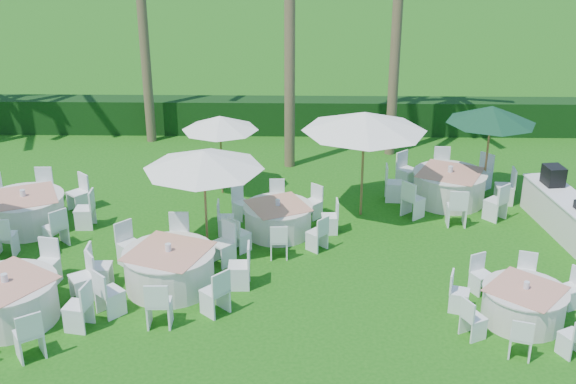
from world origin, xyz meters
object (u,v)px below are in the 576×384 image
banquet_table_b (170,268)px  banquet_table_e (278,218)px  umbrella_c (220,123)px  banquet_table_c (524,304)px  umbrella_b (203,160)px  umbrella_green (492,114)px  umbrella_d (365,121)px  banquet_table_d (25,211)px  buffet_table (571,218)px  banquet_table_a (8,300)px  banquet_table_f (449,186)px

banquet_table_b → banquet_table_e: (2.24, 2.70, -0.06)m
banquet_table_b → umbrella_c: size_ratio=1.53×
banquet_table_e → umbrella_c: umbrella_c is taller
banquet_table_c → umbrella_c: (-6.65, 6.48, 1.68)m
banquet_table_e → umbrella_b: (-1.66, -0.89, 1.87)m
banquet_table_b → umbrella_c: umbrella_c is taller
banquet_table_e → umbrella_green: bearing=22.3°
umbrella_b → umbrella_d: (3.82, 2.05, 0.30)m
banquet_table_d → buffet_table: bearing=-1.2°
banquet_table_d → umbrella_d: umbrella_d is taller
banquet_table_a → banquet_table_d: size_ratio=1.00×
banquet_table_b → umbrella_b: bearing=72.2°
banquet_table_b → banquet_table_f: 8.35m
umbrella_green → banquet_table_f: bearing=-165.7°
banquet_table_d → banquet_table_f: (11.02, 1.86, 0.00)m
banquet_table_f → buffet_table: size_ratio=0.85×
banquet_table_b → banquet_table_d: size_ratio=1.00×
umbrella_c → umbrella_green: 7.31m
umbrella_b → umbrella_d: 4.34m
banquet_table_d → umbrella_c: 5.54m
banquet_table_a → banquet_table_b: banquet_table_b is taller
umbrella_b → buffet_table: 9.08m
banquet_table_c → banquet_table_f: banquet_table_f is taller
umbrella_c → umbrella_d: size_ratio=0.71×
umbrella_d → banquet_table_b: bearing=-138.8°
banquet_table_b → banquet_table_f: banquet_table_f is taller
banquet_table_b → umbrella_green: (7.88, 5.01, 1.97)m
banquet_table_b → umbrella_b: umbrella_b is taller
banquet_table_a → banquet_table_e: size_ratio=1.16×
banquet_table_c → umbrella_green: umbrella_green is taller
banquet_table_d → umbrella_b: 5.19m
umbrella_d → umbrella_green: umbrella_d is taller
banquet_table_b → umbrella_green: 9.54m
banquet_table_c → banquet_table_f: bearing=93.5°
banquet_table_a → banquet_table_f: size_ratio=0.99×
banquet_table_b → buffet_table: buffet_table is taller
banquet_table_c → umbrella_c: 9.44m
banquet_table_e → banquet_table_f: 5.06m
buffet_table → umbrella_c: bearing=163.2°
banquet_table_c → banquet_table_e: 6.34m
umbrella_c → banquet_table_f: bearing=-4.7°
banquet_table_d → banquet_table_b: bearing=-34.9°
banquet_table_b → umbrella_d: (4.40, 3.86, 2.11)m
banquet_table_c → umbrella_b: 7.55m
banquet_table_d → banquet_table_e: bearing=-1.8°
banquet_table_c → banquet_table_d: size_ratio=0.83×
umbrella_c → banquet_table_c: bearing=-44.3°
banquet_table_f → banquet_table_a: bearing=-148.2°
banquet_table_d → umbrella_b: umbrella_b is taller
banquet_table_c → umbrella_d: umbrella_d is taller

